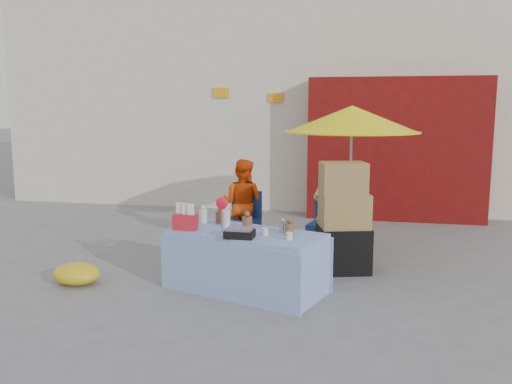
% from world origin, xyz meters
% --- Properties ---
extents(ground, '(80.00, 80.00, 0.00)m').
position_xyz_m(ground, '(0.00, 0.00, 0.00)').
color(ground, slate).
rests_on(ground, ground).
extents(backdrop, '(14.00, 8.00, 7.80)m').
position_xyz_m(backdrop, '(0.52, 7.52, 3.10)').
color(backdrop, silver).
rests_on(backdrop, ground).
extents(market_table, '(1.95, 1.35, 1.08)m').
position_xyz_m(market_table, '(0.39, -0.26, 0.35)').
color(market_table, '#8FAAE5').
rests_on(market_table, ground).
extents(chair_left, '(0.56, 0.56, 0.85)m').
position_xyz_m(chair_left, '(-0.08, 1.46, 0.26)').
color(chair_left, navy).
rests_on(chair_left, ground).
extents(chair_right, '(0.56, 0.56, 0.85)m').
position_xyz_m(chair_right, '(1.17, 1.46, 0.26)').
color(chair_right, navy).
rests_on(chair_right, ground).
extents(vendor_orange, '(0.73, 0.62, 1.32)m').
position_xyz_m(vendor_orange, '(-0.08, 1.59, 0.66)').
color(vendor_orange, '#E9470C').
rests_on(vendor_orange, ground).
extents(vendor_beige, '(0.49, 0.37, 1.21)m').
position_xyz_m(vendor_beige, '(1.17, 1.59, 0.60)').
color(vendor_beige, '#C3AD8A').
rests_on(vendor_beige, ground).
extents(umbrella, '(1.90, 1.90, 2.09)m').
position_xyz_m(umbrella, '(1.47, 1.74, 1.89)').
color(umbrella, gray).
rests_on(umbrella, ground).
extents(box_stack, '(0.74, 0.66, 1.39)m').
position_xyz_m(box_stack, '(1.44, 0.70, 0.64)').
color(box_stack, black).
rests_on(box_stack, ground).
extents(tarp_bundle, '(0.61, 0.51, 0.25)m').
position_xyz_m(tarp_bundle, '(-1.60, -0.48, 0.13)').
color(tarp_bundle, gold).
rests_on(tarp_bundle, ground).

